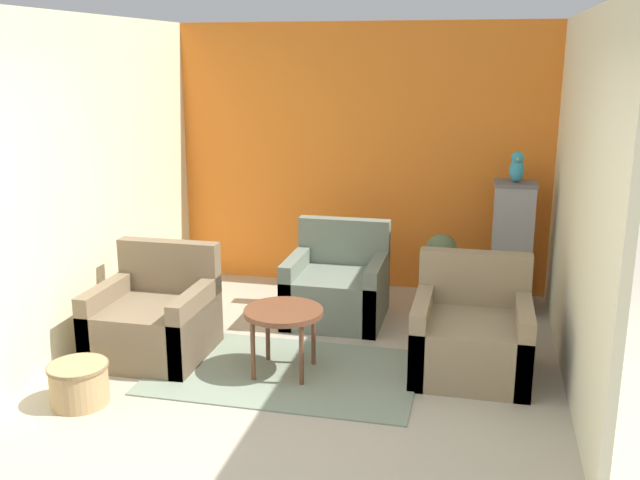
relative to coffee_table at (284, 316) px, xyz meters
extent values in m
plane|color=#B2A893|center=(0.17, -1.34, -0.46)|extent=(20.00, 20.00, 0.00)
cube|color=orange|center=(0.17, 2.35, 0.89)|extent=(3.97, 0.06, 2.71)
cube|color=beige|center=(-1.78, 0.49, 0.89)|extent=(0.06, 3.66, 2.71)
cube|color=beige|center=(2.13, 0.49, 0.89)|extent=(0.06, 3.66, 2.71)
cube|color=gray|center=(0.00, 0.00, -0.46)|extent=(2.04, 1.26, 0.01)
cylinder|color=brown|center=(0.00, 0.00, 0.04)|extent=(0.60, 0.60, 0.04)
cylinder|color=brown|center=(-0.19, -0.19, -0.22)|extent=(0.04, 0.04, 0.48)
cylinder|color=brown|center=(0.19, -0.19, -0.22)|extent=(0.04, 0.04, 0.48)
cylinder|color=brown|center=(-0.19, 0.19, -0.22)|extent=(0.04, 0.04, 0.48)
cylinder|color=brown|center=(0.19, 0.19, -0.22)|extent=(0.04, 0.04, 0.48)
cube|color=#7A664C|center=(-1.12, 0.07, -0.24)|extent=(0.87, 0.86, 0.45)
cube|color=#7A664C|center=(-1.12, 0.43, 0.20)|extent=(0.87, 0.14, 0.43)
cube|color=#7A664C|center=(-1.50, 0.07, -0.16)|extent=(0.12, 0.86, 0.60)
cube|color=#7A664C|center=(-0.74, 0.07, -0.16)|extent=(0.12, 0.86, 0.60)
cube|color=#8E7A5B|center=(1.40, 0.31, -0.24)|extent=(0.87, 0.86, 0.45)
cube|color=#8E7A5B|center=(1.40, 0.67, 0.20)|extent=(0.87, 0.14, 0.43)
cube|color=#8E7A5B|center=(1.02, 0.31, -0.16)|extent=(0.12, 0.86, 0.60)
cube|color=#8E7A5B|center=(1.78, 0.31, -0.16)|extent=(0.12, 0.86, 0.60)
cube|color=slate|center=(0.16, 1.22, -0.24)|extent=(0.87, 0.86, 0.45)
cube|color=slate|center=(0.16, 1.58, 0.20)|extent=(0.87, 0.14, 0.43)
cube|color=slate|center=(-0.22, 1.22, -0.16)|extent=(0.12, 0.86, 0.60)
cube|color=slate|center=(0.53, 1.22, -0.16)|extent=(0.12, 0.86, 0.60)
cube|color=slate|center=(1.72, 1.88, -0.41)|extent=(0.48, 0.48, 0.10)
cube|color=#939399|center=(1.72, 1.88, 0.19)|extent=(0.37, 0.37, 1.11)
cube|color=slate|center=(1.72, 1.88, 0.76)|extent=(0.39, 0.39, 0.03)
ellipsoid|color=teal|center=(1.72, 1.88, 0.89)|extent=(0.14, 0.17, 0.22)
sphere|color=teal|center=(1.72, 1.86, 1.01)|extent=(0.12, 0.12, 0.12)
cone|color=gold|center=(1.72, 1.81, 1.00)|extent=(0.05, 0.05, 0.05)
cone|color=teal|center=(1.72, 1.96, 0.87)|extent=(0.07, 0.14, 0.19)
cylinder|color=brown|center=(1.07, 1.73, -0.34)|extent=(0.28, 0.28, 0.24)
cylinder|color=brown|center=(1.07, 1.73, -0.10)|extent=(0.03, 0.03, 0.24)
sphere|color=#566B47|center=(1.07, 1.73, 0.13)|extent=(0.30, 0.30, 0.30)
sphere|color=#566B47|center=(0.99, 1.76, 0.08)|extent=(0.18, 0.18, 0.18)
sphere|color=#566B47|center=(1.14, 1.71, 0.09)|extent=(0.17, 0.17, 0.17)
cylinder|color=tan|center=(-1.27, -0.81, -0.32)|extent=(0.40, 0.40, 0.30)
cylinder|color=olive|center=(-1.27, -0.81, -0.18)|extent=(0.42, 0.42, 0.02)
camera|label=1|loc=(1.42, -4.89, 1.93)|focal=40.00mm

